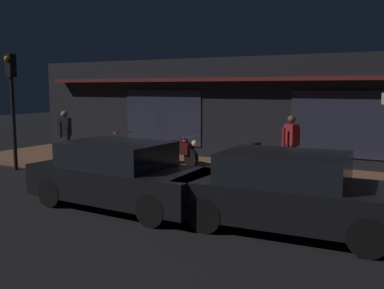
% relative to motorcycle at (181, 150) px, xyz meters
% --- Properties ---
extents(ground_plane, '(60.00, 60.00, 0.00)m').
position_rel_motorcycle_xyz_m(ground_plane, '(1.32, -3.12, -0.65)').
color(ground_plane, black).
extents(sidewalk_slab, '(18.00, 4.00, 0.15)m').
position_rel_motorcycle_xyz_m(sidewalk_slab, '(1.32, -0.12, -0.57)').
color(sidewalk_slab, brown).
rests_on(sidewalk_slab, ground_plane).
extents(storefront_building, '(18.00, 3.30, 3.60)m').
position_rel_motorcycle_xyz_m(storefront_building, '(1.32, 3.26, 1.16)').
color(storefront_building, black).
rests_on(storefront_building, ground_plane).
extents(motorcycle, '(1.59, 0.89, 0.97)m').
position_rel_motorcycle_xyz_m(motorcycle, '(0.00, 0.00, 0.00)').
color(motorcycle, black).
rests_on(motorcycle, sidewalk_slab).
extents(bicycle_parked, '(1.64, 0.44, 0.91)m').
position_rel_motorcycle_xyz_m(bicycle_parked, '(-2.82, 0.52, -0.14)').
color(bicycle_parked, black).
rests_on(bicycle_parked, sidewalk_slab).
extents(bicycle_extra, '(1.62, 0.54, 0.91)m').
position_rel_motorcycle_xyz_m(bicycle_extra, '(-1.81, -1.11, -0.14)').
color(bicycle_extra, black).
rests_on(bicycle_extra, sidewalk_slab).
extents(person_photographer, '(0.42, 0.61, 1.67)m').
position_rel_motorcycle_xyz_m(person_photographer, '(-3.84, -1.10, 0.38)').
color(person_photographer, '#28232D').
rests_on(person_photographer, sidewalk_slab).
extents(person_bystander, '(0.44, 0.55, 1.67)m').
position_rel_motorcycle_xyz_m(person_bystander, '(3.40, 0.25, 0.38)').
color(person_bystander, '#28232D').
rests_on(person_bystander, sidewalk_slab).
extents(trash_bin, '(0.48, 0.48, 0.93)m').
position_rel_motorcycle_xyz_m(trash_bin, '(2.46, -0.29, -0.03)').
color(trash_bin, '#2D4C33').
rests_on(trash_bin, sidewalk_slab).
extents(traffic_light_pole, '(0.24, 0.33, 3.60)m').
position_rel_motorcycle_xyz_m(traffic_light_pole, '(-4.61, -2.48, 1.83)').
color(traffic_light_pole, black).
rests_on(traffic_light_pole, ground_plane).
extents(parked_car_near, '(4.16, 1.90, 1.42)m').
position_rel_motorcycle_xyz_m(parked_car_near, '(0.97, -4.26, 0.06)').
color(parked_car_near, black).
rests_on(parked_car_near, ground_plane).
extents(parked_car_far, '(4.20, 2.00, 1.42)m').
position_rel_motorcycle_xyz_m(parked_car_far, '(4.62, -4.03, 0.06)').
color(parked_car_far, black).
rests_on(parked_car_far, ground_plane).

